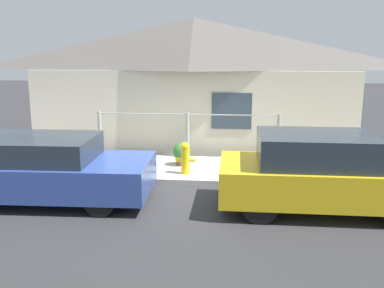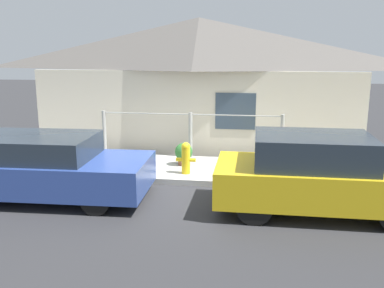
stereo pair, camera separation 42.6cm
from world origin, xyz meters
The scene contains 8 objects.
ground_plane centered at (0.00, 0.00, 0.00)m, with size 60.00×60.00×0.00m, color #2D2D30.
sidewalk centered at (0.00, 1.10, 0.07)m, with size 24.00×2.20×0.14m.
house centered at (0.00, 3.67, 3.00)m, with size 9.67×2.23×3.89m.
fence centered at (0.00, 2.05, 0.80)m, with size 4.90×0.10×1.22m.
car_left centered at (-2.55, -1.17, 0.66)m, with size 4.27×1.93×1.31m.
car_right centered at (2.86, -1.17, 0.73)m, with size 3.83×1.74×1.47m.
fire_hydrant centered at (0.12, 0.52, 0.53)m, with size 0.47×0.21×0.75m.
potted_plant_near_hydrant centered at (-0.05, 1.26, 0.44)m, with size 0.45×0.45×0.56m.
Camera 1 is at (1.24, -9.08, 3.02)m, focal length 40.00 mm.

